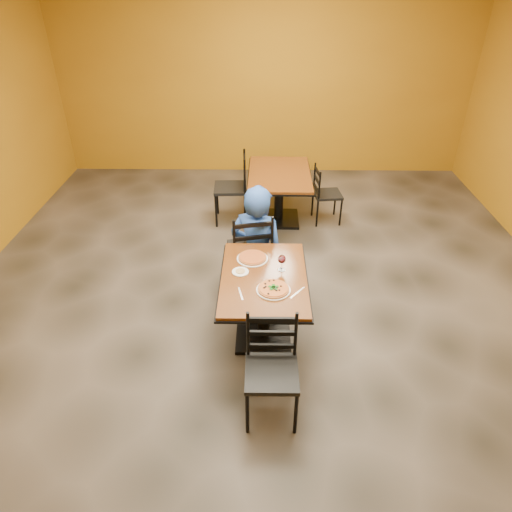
{
  "coord_description": "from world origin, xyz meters",
  "views": [
    {
      "loc": [
        -0.02,
        -3.94,
        3.2
      ],
      "look_at": [
        -0.08,
        -0.3,
        0.85
      ],
      "focal_mm": 31.61,
      "sensor_mm": 36.0,
      "label": 1
    }
  ],
  "objects_px": {
    "pizza_far": "(252,257)",
    "chair_main_near": "(272,374)",
    "plate_main": "(273,290)",
    "wine_glass": "(282,262)",
    "table_main": "(264,293)",
    "pizza_main": "(273,289)",
    "chair_main_far": "(250,250)",
    "chair_second_left": "(230,188)",
    "diner": "(257,239)",
    "table_second": "(279,185)",
    "plate_far": "(252,259)",
    "side_plate": "(240,272)",
    "chair_second_right": "(328,194)"
  },
  "relations": [
    {
      "from": "chair_second_left",
      "to": "diner",
      "type": "distance_m",
      "value": 1.72
    },
    {
      "from": "chair_main_near",
      "to": "chair_second_left",
      "type": "relative_size",
      "value": 0.92
    },
    {
      "from": "chair_second_left",
      "to": "pizza_far",
      "type": "bearing_deg",
      "value": 6.83
    },
    {
      "from": "table_main",
      "to": "chair_main_near",
      "type": "height_order",
      "value": "chair_main_near"
    },
    {
      "from": "chair_second_left",
      "to": "pizza_far",
      "type": "relative_size",
      "value": 3.64
    },
    {
      "from": "table_second",
      "to": "side_plate",
      "type": "distance_m",
      "value": 2.5
    },
    {
      "from": "plate_main",
      "to": "table_main",
      "type": "bearing_deg",
      "value": 111.66
    },
    {
      "from": "chair_main_near",
      "to": "chair_main_far",
      "type": "distance_m",
      "value": 1.82
    },
    {
      "from": "chair_second_left",
      "to": "plate_main",
      "type": "bearing_deg",
      "value": 9.16
    },
    {
      "from": "chair_main_far",
      "to": "chair_second_left",
      "type": "relative_size",
      "value": 0.99
    },
    {
      "from": "plate_far",
      "to": "side_plate",
      "type": "xyz_separation_m",
      "value": [
        -0.11,
        -0.23,
        0.0
      ]
    },
    {
      "from": "chair_second_left",
      "to": "diner",
      "type": "relative_size",
      "value": 0.79
    },
    {
      "from": "side_plate",
      "to": "chair_main_near",
      "type": "bearing_deg",
      "value": -74.02
    },
    {
      "from": "chair_second_left",
      "to": "pizza_main",
      "type": "xyz_separation_m",
      "value": [
        0.57,
        -2.74,
        0.26
      ]
    },
    {
      "from": "pizza_main",
      "to": "chair_main_far",
      "type": "bearing_deg",
      "value": 102.54
    },
    {
      "from": "wine_glass",
      "to": "table_main",
      "type": "bearing_deg",
      "value": -146.53
    },
    {
      "from": "plate_main",
      "to": "wine_glass",
      "type": "height_order",
      "value": "wine_glass"
    },
    {
      "from": "chair_main_near",
      "to": "plate_main",
      "type": "xyz_separation_m",
      "value": [
        0.02,
        0.72,
        0.29
      ]
    },
    {
      "from": "plate_main",
      "to": "pizza_far",
      "type": "bearing_deg",
      "value": 111.29
    },
    {
      "from": "chair_main_far",
      "to": "side_plate",
      "type": "bearing_deg",
      "value": 72.74
    },
    {
      "from": "pizza_far",
      "to": "chair_main_near",
      "type": "bearing_deg",
      "value": -81.77
    },
    {
      "from": "table_second",
      "to": "diner",
      "type": "bearing_deg",
      "value": -100.0
    },
    {
      "from": "chair_main_near",
      "to": "plate_far",
      "type": "relative_size",
      "value": 3.03
    },
    {
      "from": "pizza_main",
      "to": "plate_far",
      "type": "relative_size",
      "value": 0.92
    },
    {
      "from": "plate_far",
      "to": "wine_glass",
      "type": "distance_m",
      "value": 0.35
    },
    {
      "from": "plate_main",
      "to": "chair_main_far",
      "type": "bearing_deg",
      "value": 102.54
    },
    {
      "from": "chair_second_right",
      "to": "pizza_far",
      "type": "xyz_separation_m",
      "value": [
        -1.04,
        -2.23,
        0.35
      ]
    },
    {
      "from": "pizza_main",
      "to": "wine_glass",
      "type": "relative_size",
      "value": 1.58
    },
    {
      "from": "chair_second_left",
      "to": "chair_main_far",
      "type": "bearing_deg",
      "value": 8.59
    },
    {
      "from": "chair_main_near",
      "to": "chair_main_far",
      "type": "bearing_deg",
      "value": 96.79
    },
    {
      "from": "table_second",
      "to": "plate_far",
      "type": "bearing_deg",
      "value": -98.59
    },
    {
      "from": "chair_main_near",
      "to": "pizza_main",
      "type": "bearing_deg",
      "value": 88.2
    },
    {
      "from": "table_second",
      "to": "pizza_main",
      "type": "height_order",
      "value": "pizza_main"
    },
    {
      "from": "chair_second_left",
      "to": "wine_glass",
      "type": "relative_size",
      "value": 5.66
    },
    {
      "from": "table_main",
      "to": "chair_main_far",
      "type": "xyz_separation_m",
      "value": [
        -0.16,
        0.87,
        -0.05
      ]
    },
    {
      "from": "chair_second_right",
      "to": "pizza_far",
      "type": "distance_m",
      "value": 2.48
    },
    {
      "from": "chair_second_left",
      "to": "pizza_far",
      "type": "distance_m",
      "value": 2.27
    },
    {
      "from": "diner",
      "to": "wine_glass",
      "type": "distance_m",
      "value": 0.81
    },
    {
      "from": "diner",
      "to": "pizza_far",
      "type": "xyz_separation_m",
      "value": [
        -0.04,
        -0.56,
        0.12
      ]
    },
    {
      "from": "chair_main_far",
      "to": "table_second",
      "type": "bearing_deg",
      "value": -115.37
    },
    {
      "from": "pizza_main",
      "to": "pizza_far",
      "type": "distance_m",
      "value": 0.55
    },
    {
      "from": "pizza_far",
      "to": "wine_glass",
      "type": "relative_size",
      "value": 1.56
    },
    {
      "from": "chair_second_right",
      "to": "side_plate",
      "type": "relative_size",
      "value": 5.26
    },
    {
      "from": "chair_second_right",
      "to": "plate_main",
      "type": "relative_size",
      "value": 2.72
    },
    {
      "from": "chair_second_left",
      "to": "side_plate",
      "type": "xyz_separation_m",
      "value": [
        0.26,
        -2.46,
        0.25
      ]
    },
    {
      "from": "chair_main_near",
      "to": "chair_second_right",
      "type": "distance_m",
      "value": 3.57
    },
    {
      "from": "chair_second_right",
      "to": "wine_glass",
      "type": "xyz_separation_m",
      "value": [
        -0.76,
        -2.41,
        0.42
      ]
    },
    {
      "from": "chair_main_far",
      "to": "chair_second_right",
      "type": "distance_m",
      "value": 1.98
    },
    {
      "from": "chair_second_left",
      "to": "wine_glass",
      "type": "distance_m",
      "value": 2.52
    },
    {
      "from": "chair_main_near",
      "to": "plate_far",
      "type": "bearing_deg",
      "value": 98.07
    }
  ]
}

